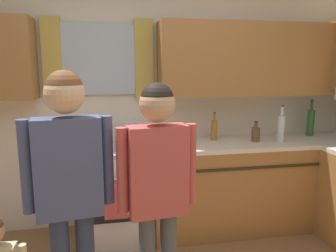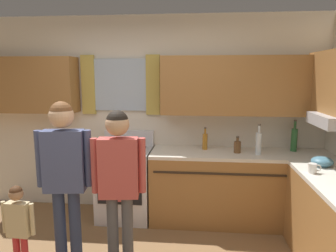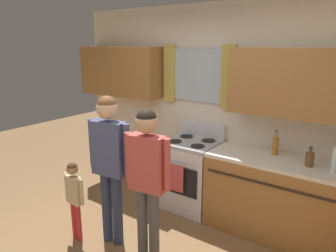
{
  "view_description": "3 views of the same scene",
  "coord_description": "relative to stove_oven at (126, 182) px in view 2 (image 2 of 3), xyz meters",
  "views": [
    {
      "loc": [
        -0.3,
        -1.45,
        1.62
      ],
      "look_at": [
        0.11,
        0.69,
        1.23
      ],
      "focal_mm": 34.82,
      "sensor_mm": 36.0,
      "label": 1
    },
    {
      "loc": [
        0.68,
        -2.23,
        1.85
      ],
      "look_at": [
        0.37,
        0.91,
        1.32
      ],
      "focal_mm": 33.2,
      "sensor_mm": 36.0,
      "label": 2
    },
    {
      "loc": [
        1.73,
        -1.75,
        2.1
      ],
      "look_at": [
        -0.03,
        0.71,
        1.31
      ],
      "focal_mm": 33.63,
      "sensor_mm": 36.0,
      "label": 3
    }
  ],
  "objects": [
    {
      "name": "bottle_wine_green",
      "position": [
        2.11,
        0.13,
        0.58
      ],
      "size": [
        0.08,
        0.08,
        0.39
      ],
      "color": "#2D6633",
      "rests_on": "kitchen_counter_run"
    },
    {
      "name": "kitchen_counter_run",
      "position": [
        1.77,
        -0.43,
        -0.02
      ],
      "size": [
        2.2,
        2.1,
        0.9
      ],
      "color": "#9E6B38",
      "rests_on": "ground"
    },
    {
      "name": "mug_ceramic_white",
      "position": [
        2.04,
        -0.75,
        0.48
      ],
      "size": [
        0.13,
        0.08,
        0.09
      ],
      "color": "white",
      "rests_on": "kitchen_counter_run"
    },
    {
      "name": "back_wall_unit",
      "position": [
        0.29,
        0.27,
        1.0
      ],
      "size": [
        4.6,
        0.42,
        2.6
      ],
      "color": "silver",
      "rests_on": "ground"
    },
    {
      "name": "small_child",
      "position": [
        -0.63,
        -1.38,
        0.1
      ],
      "size": [
        0.31,
        0.12,
        0.9
      ],
      "color": "red",
      "rests_on": "ground"
    },
    {
      "name": "adult_in_plaid",
      "position": [
        0.23,
        -1.18,
        0.5
      ],
      "size": [
        0.48,
        0.21,
        1.54
      ],
      "color": "#4C4C51",
      "rests_on": "ground"
    },
    {
      "name": "stove_oven",
      "position": [
        0.0,
        0.0,
        0.0
      ],
      "size": [
        0.66,
        0.67,
        1.1
      ],
      "color": "silver",
      "rests_on": "ground"
    },
    {
      "name": "bottle_oil_amber",
      "position": [
        1.01,
        0.11,
        0.54
      ],
      "size": [
        0.06,
        0.06,
        0.29
      ],
      "color": "#B27223",
      "rests_on": "kitchen_counter_run"
    },
    {
      "name": "adult_holding_child",
      "position": [
        -0.27,
        -1.18,
        0.55
      ],
      "size": [
        0.5,
        0.22,
        1.61
      ],
      "color": "#2D3856",
      "rests_on": "ground"
    },
    {
      "name": "bottle_tall_clear",
      "position": [
        1.64,
        -0.09,
        0.57
      ],
      "size": [
        0.07,
        0.07,
        0.37
      ],
      "color": "silver",
      "rests_on": "kitchen_counter_run"
    },
    {
      "name": "mixing_bowl",
      "position": [
        2.22,
        -0.5,
        0.48
      ],
      "size": [
        0.22,
        0.22,
        0.1
      ],
      "color": "teal",
      "rests_on": "kitchen_counter_run"
    },
    {
      "name": "bottle_squat_brown",
      "position": [
        1.4,
        -0.03,
        0.51
      ],
      "size": [
        0.08,
        0.08,
        0.21
      ],
      "color": "brown",
      "rests_on": "kitchen_counter_run"
    }
  ]
}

